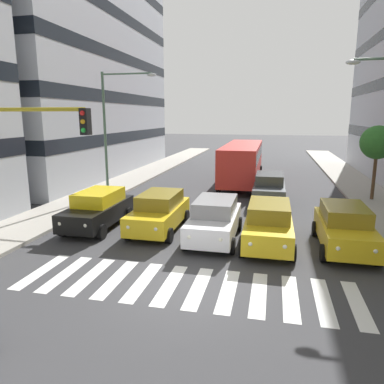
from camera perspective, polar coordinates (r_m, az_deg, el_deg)
ground_plane at (r=11.44m, az=-1.22°, el=-14.61°), size 180.00×180.00×0.00m
building_right_block_0 at (r=34.44m, az=-17.36°, el=19.36°), size 8.04×23.33×19.69m
crosswalk_markings at (r=11.44m, az=-1.22°, el=-14.59°), size 10.35×2.80×0.01m
car_0 at (r=15.22m, az=22.92°, el=-5.14°), size 2.02×4.44×1.72m
car_1 at (r=14.75m, az=12.01°, el=-4.97°), size 2.02×4.44×1.72m
car_2 at (r=15.14m, az=3.61°, el=-4.28°), size 2.02×4.44×1.72m
car_3 at (r=16.33m, az=-5.21°, el=-3.10°), size 2.02×4.44×1.72m
car_4 at (r=17.27m, az=-14.63°, el=-2.61°), size 2.02×4.44×1.72m
car_row2_0 at (r=22.07m, az=12.10°, el=0.66°), size 2.02×4.44×1.72m
bus_behind_traffic at (r=27.74m, az=7.97°, el=5.13°), size 2.78×10.50×3.00m
traffic_light_gantry at (r=12.65m, az=-26.94°, el=4.13°), size 4.06×0.36×5.50m
street_lamp_right at (r=22.89m, az=-12.36°, el=10.88°), size 3.46×0.28×7.52m
street_tree_2 at (r=24.02m, az=27.25°, el=6.91°), size 1.98×1.98×4.41m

